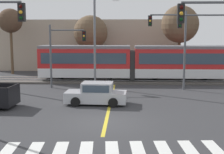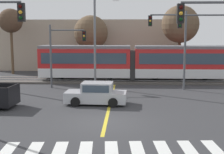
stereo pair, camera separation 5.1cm
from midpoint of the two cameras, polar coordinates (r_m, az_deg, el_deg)
ground_plane at (r=17.43m, az=-1.09°, el=-8.29°), size 200.00×200.00×0.00m
track_bed at (r=31.51m, az=0.64°, el=-0.65°), size 120.00×4.00×0.18m
rail_near at (r=30.78m, az=0.59°, el=-0.60°), size 120.00×0.08×0.10m
rail_far at (r=32.20m, az=0.68°, el=-0.21°), size 120.00×0.08×0.10m
light_rail_tram at (r=31.25m, az=3.80°, el=2.87°), size 18.50×2.64×3.43m
crosswalk_stripe_1 at (r=13.84m, az=-18.98°, el=-13.18°), size 0.76×2.83×0.01m
crosswalk_stripe_2 at (r=13.56m, az=-14.42°, el=-13.45°), size 0.76×2.83×0.01m
crosswalk_stripe_3 at (r=13.36m, az=-9.69°, el=-13.63°), size 0.76×2.83×0.01m
crosswalk_stripe_4 at (r=13.26m, az=-4.84°, el=-13.72°), size 0.76×2.83×0.01m
crosswalk_stripe_5 at (r=13.24m, az=0.06°, el=-13.72°), size 0.76×2.83×0.01m
crosswalk_stripe_6 at (r=13.31m, az=4.94°, el=-13.63°), size 0.76×2.83×0.01m
crosswalk_stripe_7 at (r=13.47m, az=9.72°, el=-13.44°), size 0.76×2.83×0.01m
crosswalk_stripe_8 at (r=13.72m, az=14.35°, el=-13.18°), size 0.76×2.83×0.01m
crosswalk_stripe_9 at (r=14.06m, az=18.78°, el=-12.84°), size 0.76×2.83×0.01m
lane_centre_line at (r=22.25m, az=-0.24°, el=-4.63°), size 0.20×14.89×0.01m
sedan_crossing at (r=21.58m, az=-2.85°, el=-3.15°), size 4.27×2.06×1.52m
traffic_light_mid_right at (r=24.53m, az=18.33°, el=6.45°), size 4.25×0.38×6.51m
traffic_light_far_left at (r=27.86m, az=-8.89°, el=5.47°), size 3.25×0.38×5.59m
traffic_light_far_right at (r=27.16m, az=11.23°, el=6.94°), size 3.25×0.38×6.72m
street_lamp_centre at (r=27.79m, az=-2.65°, el=7.53°), size 2.26×0.28×8.08m
bare_tree_far_west at (r=38.79m, az=-18.00°, el=9.64°), size 2.81×2.81×7.67m
bare_tree_west at (r=37.01m, az=-3.84°, el=8.08°), size 4.01×4.01×6.90m
bare_tree_east at (r=36.01m, az=12.40°, el=9.38°), size 4.18×4.18×7.91m
building_backdrop_far at (r=42.60m, az=-4.92°, el=5.91°), size 24.33×6.00×6.51m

